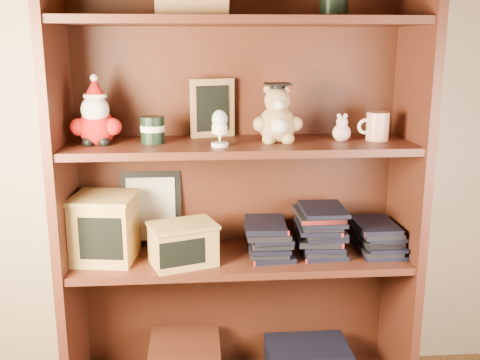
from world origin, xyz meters
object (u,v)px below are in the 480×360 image
(bookcase, at_px, (238,188))
(grad_teddy_bear, at_px, (277,119))
(treats_box, at_px, (105,227))
(teacher_mug, at_px, (377,126))

(bookcase, relative_size, grad_teddy_bear, 8.01)
(bookcase, distance_m, treats_box, 0.47)
(grad_teddy_bear, bearing_deg, bookcase, 155.75)
(bookcase, xyz_separation_m, teacher_mug, (0.47, -0.05, 0.22))
(grad_teddy_bear, height_order, treats_box, grad_teddy_bear)
(bookcase, bearing_deg, grad_teddy_bear, -24.25)
(bookcase, height_order, grad_teddy_bear, bookcase)
(grad_teddy_bear, distance_m, teacher_mug, 0.34)
(teacher_mug, relative_size, treats_box, 0.46)
(teacher_mug, bearing_deg, treats_box, -179.94)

